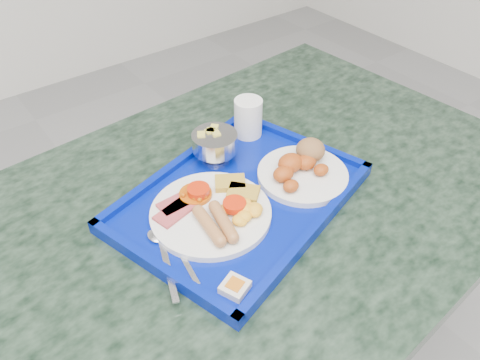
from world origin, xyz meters
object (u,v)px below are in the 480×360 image
object	(u,v)px
tray	(240,198)
fruit_bowl	(215,143)
bread_plate	(302,168)
main_plate	(215,210)
juice_cup	(248,116)
table	(248,258)

from	to	relation	value
tray	fruit_bowl	world-z (taller)	fruit_bowl
tray	bread_plate	distance (m)	0.14
main_plate	juice_cup	size ratio (longest dim) A/B	2.57
table	fruit_bowl	bearing A→B (deg)	88.73
tray	bread_plate	bearing A→B (deg)	-10.74
tray	fruit_bowl	xyz separation A→B (m)	(0.03, 0.12, 0.05)
fruit_bowl	table	bearing A→B (deg)	-91.27
main_plate	juice_cup	xyz separation A→B (m)	(0.21, 0.17, 0.03)
bread_plate	fruit_bowl	bearing A→B (deg)	126.09
table	tray	distance (m)	0.21
fruit_bowl	main_plate	bearing A→B (deg)	-125.37
tray	juice_cup	world-z (taller)	juice_cup
tray	bread_plate	size ratio (longest dim) A/B	2.94
fruit_bowl	juice_cup	distance (m)	0.12
tray	juice_cup	distance (m)	0.22
main_plate	fruit_bowl	world-z (taller)	fruit_bowl
tray	juice_cup	bearing A→B (deg)	47.62
main_plate	fruit_bowl	distance (m)	0.17
main_plate	bread_plate	world-z (taller)	bread_plate
fruit_bowl	juice_cup	bearing A→B (deg)	15.47
tray	main_plate	world-z (taller)	main_plate
juice_cup	tray	bearing A→B (deg)	-132.38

